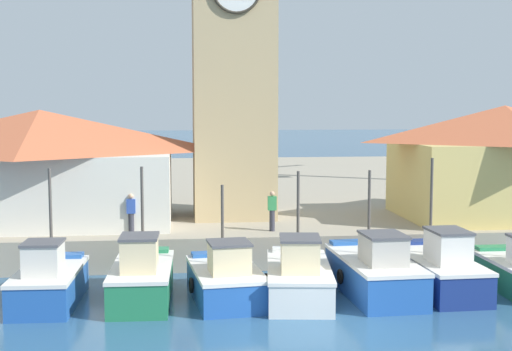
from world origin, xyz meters
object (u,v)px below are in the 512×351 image
fishing_boat_far_left (49,282)px  warehouse_right (503,160)px  warehouse_left (41,165)px  fishing_boat_mid_right (438,269)px  clock_tower (233,42)px  fishing_boat_left_inner (226,279)px  dock_worker_along_quay (131,213)px  fishing_boat_mid_left (299,276)px  dock_worker_near_tower (272,210)px  fishing_boat_left_outer (142,278)px  fishing_boat_center (375,271)px

fishing_boat_far_left → warehouse_right: size_ratio=0.47×
warehouse_left → warehouse_right: bearing=-2.6°
fishing_boat_mid_right → clock_tower: clock_tower is taller
fishing_boat_far_left → warehouse_left: warehouse_left is taller
fishing_boat_left_inner → dock_worker_along_quay: fishing_boat_left_inner is taller
fishing_boat_far_left → fishing_boat_mid_left: 8.10m
clock_tower → dock_worker_near_tower: size_ratio=10.19×
warehouse_right → dock_worker_along_quay: (-16.33, -2.56, -1.73)m
fishing_boat_left_outer → warehouse_left: bearing=119.3°
fishing_boat_left_outer → dock_worker_near_tower: (4.96, 5.09, 1.37)m
fishing_boat_far_left → dock_worker_along_quay: size_ratio=2.68×
fishing_boat_center → dock_worker_near_tower: bearing=119.1°
warehouse_left → dock_worker_near_tower: (9.62, -3.24, -1.63)m
fishing_boat_left_outer → dock_worker_near_tower: 7.23m
warehouse_left → warehouse_right: warehouse_right is taller
fishing_boat_left_outer → fishing_boat_left_inner: 2.73m
fishing_boat_mid_left → dock_worker_near_tower: bearing=92.0°
fishing_boat_far_left → fishing_boat_mid_left: fishing_boat_far_left is taller
fishing_boat_center → fishing_boat_mid_right: 2.31m
fishing_boat_mid_left → clock_tower: bearing=98.8°
dock_worker_near_tower → dock_worker_along_quay: 5.59m
fishing_boat_mid_left → warehouse_left: warehouse_left is taller
fishing_boat_far_left → clock_tower: bearing=53.9°
fishing_boat_mid_right → dock_worker_near_tower: bearing=136.7°
fishing_boat_left_outer → dock_worker_along_quay: size_ratio=2.88×
fishing_boat_left_inner → warehouse_right: 15.35m
fishing_boat_far_left → fishing_boat_center: (10.74, 0.07, 0.04)m
fishing_boat_left_outer → fishing_boat_center: fishing_boat_left_outer is taller
fishing_boat_left_outer → dock_worker_near_tower: size_ratio=2.88×
fishing_boat_left_inner → clock_tower: (0.98, 9.24, 8.43)m
fishing_boat_far_left → clock_tower: clock_tower is taller
fishing_boat_far_left → fishing_boat_mid_right: bearing=1.4°
warehouse_left → fishing_boat_mid_left: bearing=-41.1°
fishing_boat_far_left → dock_worker_near_tower: size_ratio=2.68×
fishing_boat_left_outer → fishing_boat_mid_right: 10.09m
warehouse_left → dock_worker_along_quay: warehouse_left is taller
fishing_boat_far_left → warehouse_right: 20.33m
warehouse_left → dock_worker_along_quay: bearing=-40.8°
fishing_boat_mid_right → dock_worker_along_quay: size_ratio=3.28×
fishing_boat_mid_right → warehouse_left: size_ratio=0.46×
fishing_boat_left_inner → dock_worker_near_tower: 5.89m
fishing_boat_left_outer → clock_tower: bearing=67.8°
fishing_boat_mid_right → warehouse_right: 9.61m
fishing_boat_mid_left → fishing_boat_center: fishing_boat_mid_left is taller
fishing_boat_mid_left → fishing_boat_left_inner: bearing=178.8°
fishing_boat_center → dock_worker_near_tower: fishing_boat_center is taller
fishing_boat_mid_right → warehouse_left: 17.08m
fishing_boat_left_inner → fishing_boat_center: bearing=2.0°
warehouse_left → dock_worker_along_quay: 5.57m
clock_tower → fishing_boat_mid_left: bearing=-81.2°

